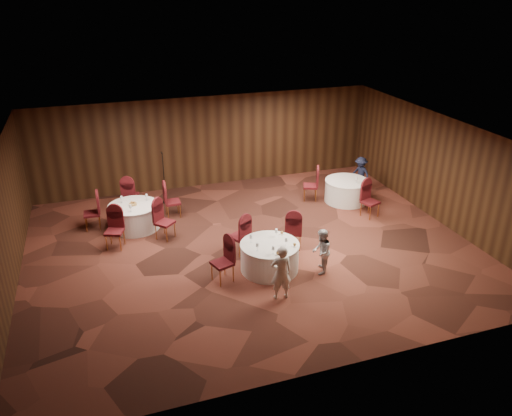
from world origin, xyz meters
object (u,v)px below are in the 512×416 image
object	(u,v)px
table_left	(134,216)
man_c	(360,174)
table_right	(346,191)
mic_stand	(165,188)
table_main	(270,257)
woman_a	(281,273)
woman_b	(321,252)

from	to	relation	value
table_left	man_c	xyz separation A→B (m)	(7.85, 0.52, 0.23)
table_right	man_c	world-z (taller)	man_c
table_left	mic_stand	world-z (taller)	mic_stand
table_right	mic_stand	distance (m)	6.04
table_left	table_right	world-z (taller)	same
table_main	woman_a	size ratio (longest dim) A/B	1.10
woman_a	woman_b	size ratio (longest dim) A/B	1.14
woman_b	table_left	bearing A→B (deg)	-105.76
table_main	table_right	world-z (taller)	same
woman_b	man_c	distance (m)	5.85
table_left	man_c	distance (m)	7.87
table_main	table_right	xyz separation A→B (m)	(3.91, 3.28, 0.00)
table_right	man_c	size ratio (longest dim) A/B	1.20
mic_stand	man_c	xyz separation A→B (m)	(6.69, -1.05, 0.08)
table_main	woman_b	world-z (taller)	woman_b
table_main	woman_a	bearing A→B (deg)	-98.10
table_main	table_left	xyz separation A→B (m)	(-3.02, 3.51, 0.00)
mic_stand	woman_b	distance (m)	6.38
table_main	table_left	bearing A→B (deg)	130.66
table_right	woman_b	bearing A→B (deg)	-125.57
table_left	table_right	distance (m)	6.93
table_main	woman_a	world-z (taller)	woman_a
woman_a	table_left	bearing A→B (deg)	-54.74
woman_b	man_c	size ratio (longest dim) A/B	0.99
table_left	woman_b	bearing A→B (deg)	-43.95
mic_stand	woman_a	xyz separation A→B (m)	(1.67, -6.34, 0.16)
mic_stand	man_c	distance (m)	6.77
man_c	table_left	bearing A→B (deg)	-109.08
table_left	table_right	size ratio (longest dim) A/B	1.02
table_main	man_c	world-z (taller)	man_c
table_main	man_c	bearing A→B (deg)	39.81
table_right	woman_b	size ratio (longest dim) A/B	1.22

